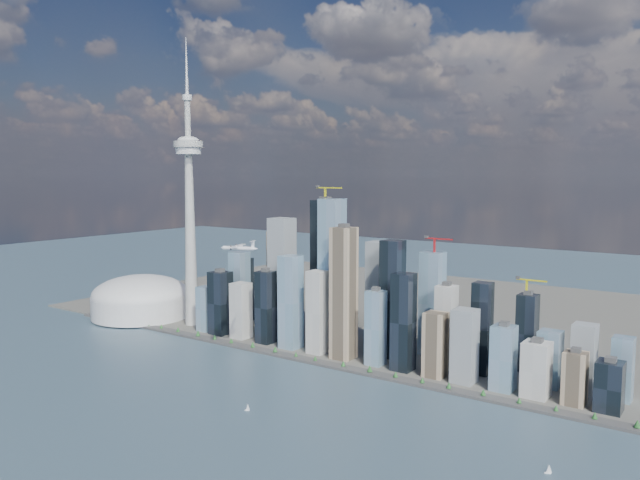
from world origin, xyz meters
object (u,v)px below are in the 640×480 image
Objects in this scene: sailboat_west at (247,408)px; airplane at (239,248)px; sailboat_east at (548,470)px; needle_tower at (190,206)px; dome_stadium at (141,299)px.

airplane is at bearing 117.48° from sailboat_west.
airplane is 539.78m from sailboat_east.
sailboat_east is at bearing -9.71° from sailboat_west.
needle_tower reaches higher than dome_stadium.
needle_tower is 241.40m from dome_stadium.
sailboat_west is at bearing 166.45° from sailboat_east.
sailboat_west is 0.96× the size of sailboat_east.
airplane reaches higher than sailboat_west.
sailboat_west is at bearing -65.70° from airplane.
needle_tower is at bearing 4.09° from dome_stadium.
sailboat_east is (883.26, -215.01, -36.14)m from dome_stadium.
needle_tower is 2.75× the size of dome_stadium.
sailboat_east reaches higher than sailboat_west.
needle_tower reaches higher than sailboat_west.
sailboat_east is at bearing -13.68° from dome_stadium.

